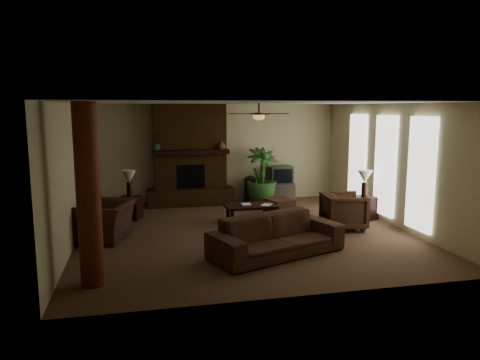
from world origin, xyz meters
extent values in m
plane|color=brown|center=(0.00, 0.00, 0.00)|extent=(7.00, 7.00, 0.00)
plane|color=silver|center=(0.00, 0.00, 2.80)|extent=(7.00, 7.00, 0.00)
plane|color=#C5BD8F|center=(0.00, 3.50, 1.40)|extent=(7.00, 0.00, 7.00)
plane|color=#C5BD8F|center=(0.00, -3.50, 1.40)|extent=(7.00, 0.00, 7.00)
plane|color=#C5BD8F|center=(-3.50, 0.00, 1.40)|extent=(0.00, 7.00, 7.00)
plane|color=#C5BD8F|center=(3.50, 0.00, 1.40)|extent=(0.00, 7.00, 7.00)
cube|color=#482D13|center=(-0.80, 3.25, 1.40)|extent=(2.00, 0.50, 2.80)
cube|color=#482D13|center=(-0.80, 3.15, 0.23)|extent=(2.40, 0.70, 0.45)
cube|color=black|center=(-0.80, 2.99, 0.82)|extent=(0.75, 0.04, 0.65)
cube|color=black|center=(-0.80, 2.97, 1.50)|extent=(2.10, 0.28, 0.12)
cube|color=white|center=(3.45, 1.60, 1.35)|extent=(0.08, 0.85, 2.35)
cube|color=white|center=(3.45, 0.20, 1.35)|extent=(0.08, 0.85, 2.35)
cube|color=white|center=(3.45, -1.20, 1.35)|extent=(0.08, 0.85, 2.35)
cylinder|color=maroon|center=(-2.95, -2.40, 1.40)|extent=(0.36, 0.36, 2.80)
cube|color=black|center=(-3.44, 1.80, 1.05)|extent=(0.10, 1.00, 2.10)
cylinder|color=#312015|center=(0.40, 0.30, 2.68)|extent=(0.04, 0.04, 0.24)
cylinder|color=#312015|center=(0.40, 0.30, 2.56)|extent=(0.20, 0.20, 0.06)
ellipsoid|color=#F2BF72|center=(0.40, 0.30, 2.50)|extent=(0.26, 0.26, 0.14)
cube|color=black|center=(0.80, 0.30, 2.57)|extent=(0.55, 0.12, 0.01)
cube|color=black|center=(0.00, 0.30, 2.57)|extent=(0.55, 0.12, 0.01)
cube|color=black|center=(0.40, 0.70, 2.57)|extent=(0.12, 0.55, 0.01)
cube|color=black|center=(0.40, -0.10, 2.57)|extent=(0.12, 0.55, 0.01)
imported|color=#462C1E|center=(0.24, -1.64, 0.49)|extent=(2.62, 1.58, 0.99)
imported|color=#462C1E|center=(-2.93, 0.12, 0.52)|extent=(1.10, 1.37, 1.04)
imported|color=#462C1E|center=(2.25, -0.20, 0.45)|extent=(0.89, 0.94, 0.89)
cube|color=black|center=(0.35, 0.83, 0.40)|extent=(1.20, 0.70, 0.06)
cube|color=black|center=(-0.15, 0.58, 0.18)|extent=(0.07, 0.07, 0.37)
cube|color=black|center=(0.85, 0.58, 0.18)|extent=(0.07, 0.07, 0.37)
cube|color=black|center=(-0.15, 1.08, 0.18)|extent=(0.07, 0.07, 0.37)
cube|color=black|center=(0.85, 1.08, 0.18)|extent=(0.07, 0.07, 0.37)
cube|color=#462C1E|center=(1.27, 1.48, 0.20)|extent=(0.77, 0.77, 0.40)
cube|color=#ACACAE|center=(1.83, 3.15, 0.25)|extent=(0.94, 0.69, 0.50)
cube|color=#363639|center=(1.83, 3.15, 0.76)|extent=(0.66, 0.52, 0.52)
cube|color=black|center=(1.83, 2.88, 0.76)|extent=(0.52, 0.05, 0.40)
cylinder|color=black|center=(0.91, 3.15, 0.35)|extent=(0.34, 0.34, 0.70)
sphere|color=black|center=(0.91, 3.15, 0.60)|extent=(0.34, 0.34, 0.34)
imported|color=#2D5A24|center=(1.15, 2.78, 0.44)|extent=(1.20, 1.74, 0.89)
cube|color=black|center=(-2.45, 1.80, 0.28)|extent=(0.64, 0.64, 0.55)
cylinder|color=#312015|center=(-2.44, 1.84, 0.73)|extent=(0.17, 0.17, 0.35)
cone|color=white|center=(-2.44, 1.84, 1.05)|extent=(0.44, 0.44, 0.30)
cube|color=black|center=(3.15, 0.57, 0.28)|extent=(0.62, 0.62, 0.55)
cylinder|color=#312015|center=(3.15, 0.58, 0.73)|extent=(0.16, 0.16, 0.35)
cone|color=white|center=(3.15, 0.58, 1.05)|extent=(0.40, 0.40, 0.30)
imported|color=#2D5A24|center=(-1.71, 3.03, 1.72)|extent=(0.43, 0.46, 0.33)
imported|color=brown|center=(0.06, 2.92, 1.67)|extent=(0.28, 0.29, 0.22)
imported|color=#999999|center=(0.13, 0.81, 0.57)|extent=(0.22, 0.04, 0.29)
imported|color=#999999|center=(0.61, 0.72, 0.58)|extent=(0.19, 0.14, 0.29)
camera|label=1|loc=(-2.20, -9.43, 2.71)|focal=34.18mm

